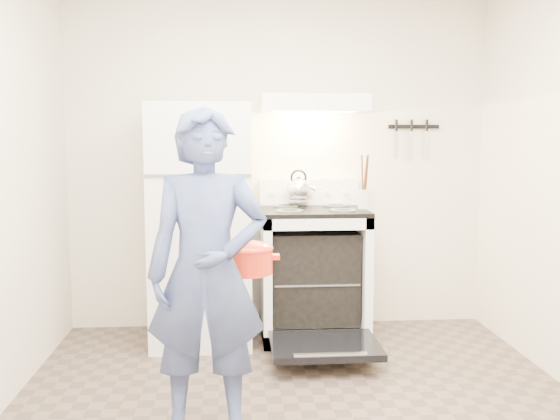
{
  "coord_description": "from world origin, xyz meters",
  "views": [
    {
      "loc": [
        -0.35,
        -3.0,
        1.47
      ],
      "look_at": [
        -0.05,
        1.0,
        1.0
      ],
      "focal_mm": 40.0,
      "sensor_mm": 36.0,
      "label": 1
    }
  ],
  "objects_px": {
    "refrigerator": "(201,224)",
    "tea_kettle": "(299,188)",
    "person": "(207,273)",
    "dutch_oven": "(246,261)",
    "stove_body": "(313,275)"
  },
  "relations": [
    {
      "from": "refrigerator",
      "to": "tea_kettle",
      "type": "bearing_deg",
      "value": 16.19
    },
    {
      "from": "refrigerator",
      "to": "person",
      "type": "distance_m",
      "value": 1.44
    },
    {
      "from": "person",
      "to": "dutch_oven",
      "type": "relative_size",
      "value": 4.57
    },
    {
      "from": "stove_body",
      "to": "dutch_oven",
      "type": "relative_size",
      "value": 2.61
    },
    {
      "from": "person",
      "to": "dutch_oven",
      "type": "bearing_deg",
      "value": 49.28
    },
    {
      "from": "tea_kettle",
      "to": "dutch_oven",
      "type": "xyz_separation_m",
      "value": [
        -0.43,
        -1.42,
        -0.27
      ]
    },
    {
      "from": "tea_kettle",
      "to": "stove_body",
      "type": "bearing_deg",
      "value": -64.0
    },
    {
      "from": "refrigerator",
      "to": "dutch_oven",
      "type": "height_order",
      "value": "refrigerator"
    },
    {
      "from": "tea_kettle",
      "to": "dutch_oven",
      "type": "relative_size",
      "value": 0.78
    },
    {
      "from": "refrigerator",
      "to": "stove_body",
      "type": "distance_m",
      "value": 0.9
    },
    {
      "from": "stove_body",
      "to": "dutch_oven",
      "type": "distance_m",
      "value": 1.39
    },
    {
      "from": "refrigerator",
      "to": "tea_kettle",
      "type": "height_order",
      "value": "refrigerator"
    },
    {
      "from": "refrigerator",
      "to": "stove_body",
      "type": "xyz_separation_m",
      "value": [
        0.81,
        0.02,
        -0.39
      ]
    },
    {
      "from": "stove_body",
      "to": "tea_kettle",
      "type": "height_order",
      "value": "tea_kettle"
    },
    {
      "from": "tea_kettle",
      "to": "dutch_oven",
      "type": "distance_m",
      "value": 1.51
    }
  ]
}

